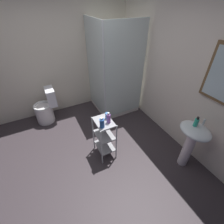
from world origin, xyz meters
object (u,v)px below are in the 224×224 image
conditioner_bottle_purple (109,118)px  hand_soap_bottle (196,122)px  shampoo_bottle_blue (102,123)px  shower_stall (112,92)px  toilet (46,109)px  storage_cart (104,135)px  pedestal_sink (192,139)px  rinse_cup (107,116)px

conditioner_bottle_purple → hand_soap_bottle: bearing=55.8°
shampoo_bottle_blue → shower_stall: bearing=147.2°
toilet → storage_cart: (1.43, 0.75, 0.12)m
pedestal_sink → rinse_cup: (-0.83, -1.00, 0.21)m
toilet → rinse_cup: 1.68m
toilet → hand_soap_bottle: size_ratio=4.87×
storage_cart → hand_soap_bottle: 1.39m
hand_soap_bottle → conditioner_bottle_purple: hand_soap_bottle is taller
toilet → shampoo_bottle_blue: shampoo_bottle_blue is taller
storage_cart → pedestal_sink: bearing=54.0°
hand_soap_bottle → shampoo_bottle_blue: 1.32m
storage_cart → shower_stall: bearing=147.4°
storage_cart → rinse_cup: bearing=118.0°
toilet → hand_soap_bottle: 2.90m
pedestal_sink → storage_cart: pedestal_sink is taller
rinse_cup → storage_cart: bearing=-62.0°
storage_cart → conditioner_bottle_purple: (0.06, 0.06, 0.38)m
shower_stall → hand_soap_bottle: size_ratio=12.82×
pedestal_sink → shampoo_bottle_blue: bearing=-120.5°
storage_cart → shampoo_bottle_blue: (0.11, -0.07, 0.38)m
pedestal_sink → hand_soap_bottle: 0.30m
conditioner_bottle_purple → rinse_cup: conditioner_bottle_purple is taller
toilet → storage_cart: bearing=27.7°
storage_cart → conditioner_bottle_purple: size_ratio=4.05×
toilet → conditioner_bottle_purple: bearing=28.5°
pedestal_sink → hand_soap_bottle: bearing=-177.6°
conditioner_bottle_purple → rinse_cup: 0.11m
shampoo_bottle_blue → toilet: bearing=-156.2°
shampoo_bottle_blue → rinse_cup: bearing=133.9°
storage_cart → hand_soap_bottle: size_ratio=4.74×
conditioner_bottle_purple → shampoo_bottle_blue: (0.05, -0.13, -0.00)m
hand_soap_bottle → conditioner_bottle_purple: bearing=-124.2°
shower_stall → conditioner_bottle_purple: (1.23, -0.69, 0.36)m
hand_soap_bottle → shower_stall: bearing=-170.2°
shower_stall → hand_soap_bottle: (1.92, 0.33, 0.41)m
shower_stall → pedestal_sink: shower_stall is taller
rinse_cup → hand_soap_bottle: bearing=51.5°
shampoo_bottle_blue → pedestal_sink: bearing=59.5°
pedestal_sink → toilet: (-2.21, -1.83, -0.26)m
conditioner_bottle_purple → shampoo_bottle_blue: 0.14m
toilet → storage_cart: 1.61m
shower_stall → rinse_cup: bearing=-30.6°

